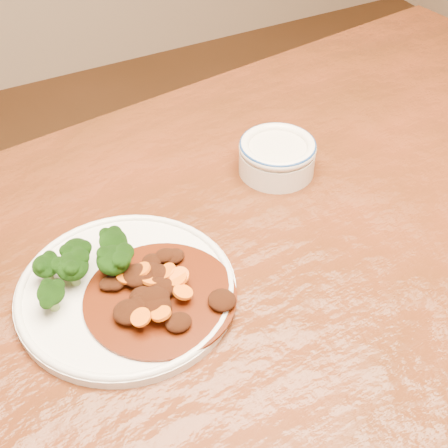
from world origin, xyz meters
name	(u,v)px	position (x,y,z in m)	size (l,w,h in m)	color
dining_table	(288,297)	(0.00, 0.00, 0.67)	(1.61, 1.09, 0.75)	#59220F
dinner_plate	(126,290)	(-0.22, 0.04, 0.76)	(0.27, 0.27, 0.02)	silver
broccoli_florets	(84,262)	(-0.25, 0.08, 0.79)	(0.13, 0.09, 0.05)	olive
mince_stew	(155,293)	(-0.19, 0.01, 0.77)	(0.18, 0.18, 0.03)	#451507
dip_bowl	(277,155)	(0.08, 0.17, 0.78)	(0.12, 0.12, 0.05)	silver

